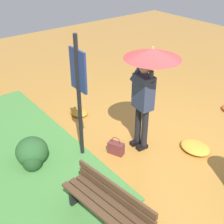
% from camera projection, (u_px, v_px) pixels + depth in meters
% --- Properties ---
extents(ground_plane, '(18.00, 18.00, 0.00)m').
position_uv_depth(ground_plane, '(157.00, 148.00, 5.79)').
color(ground_plane, '#B27A33').
extents(person_with_umbrella, '(0.96, 0.96, 2.04)m').
position_uv_depth(person_with_umbrella, '(148.00, 74.00, 5.02)').
color(person_with_umbrella, black).
rests_on(person_with_umbrella, ground_plane).
extents(info_sign_post, '(0.44, 0.07, 2.30)m').
position_uv_depth(info_sign_post, '(79.00, 85.00, 4.89)').
color(info_sign_post, black).
rests_on(info_sign_post, ground_plane).
extents(handbag, '(0.33, 0.25, 0.37)m').
position_uv_depth(handbag, '(116.00, 148.00, 5.59)').
color(handbag, brown).
rests_on(handbag, ground_plane).
extents(park_bench, '(1.40, 0.53, 0.75)m').
position_uv_depth(park_bench, '(107.00, 207.00, 4.01)').
color(park_bench, black).
rests_on(park_bench, ground_plane).
extents(shrub_cluster, '(0.63, 0.57, 0.52)m').
position_uv_depth(shrub_cluster, '(32.00, 153.00, 5.27)').
color(shrub_cluster, '#285628').
rests_on(shrub_cluster, ground_plane).
extents(leaf_pile_by_bench, '(0.60, 0.48, 0.13)m').
position_uv_depth(leaf_pile_by_bench, '(195.00, 147.00, 5.71)').
color(leaf_pile_by_bench, gold).
rests_on(leaf_pile_by_bench, ground_plane).
extents(leaf_pile_far_path, '(0.47, 0.37, 0.10)m').
position_uv_depth(leaf_pile_far_path, '(79.00, 112.00, 6.88)').
color(leaf_pile_far_path, '#C68428').
rests_on(leaf_pile_far_path, ground_plane).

